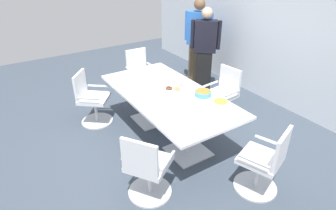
{
  "coord_description": "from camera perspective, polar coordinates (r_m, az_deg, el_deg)",
  "views": [
    {
      "loc": [
        3.2,
        -2.06,
        2.65
      ],
      "look_at": [
        0.0,
        0.0,
        0.55
      ],
      "focal_mm": 30.08,
      "sensor_mm": 36.0,
      "label": 1
    }
  ],
  "objects": [
    {
      "name": "conference_table",
      "position": [
        4.31,
        0.0,
        0.87
      ],
      "size": [
        2.4,
        1.2,
        0.75
      ],
      "color": "silver",
      "rests_on": "ground"
    },
    {
      "name": "plate_stack",
      "position": [
        4.63,
        -7.84,
        4.66
      ],
      "size": [
        0.21,
        0.21,
        0.04
      ],
      "color": "white",
      "rests_on": "conference_table"
    },
    {
      "name": "napkin_pile",
      "position": [
        4.82,
        -1.15,
        6.07
      ],
      "size": [
        0.18,
        0.18,
        0.06
      ],
      "primitive_type": "cube",
      "color": "white",
      "rests_on": "conference_table"
    },
    {
      "name": "office_chair_1",
      "position": [
        3.37,
        -4.27,
        -12.94
      ],
      "size": [
        0.75,
        0.75,
        0.91
      ],
      "rotation": [
        0.0,
        0.0,
        0.6
      ],
      "color": "silver",
      "rests_on": "ground"
    },
    {
      "name": "back_wall",
      "position": [
        5.63,
        21.68,
        14.1
      ],
      "size": [
        8.0,
        0.1,
        2.8
      ],
      "primitive_type": "cube",
      "color": "silver",
      "rests_on": "ground"
    },
    {
      "name": "office_chair_2",
      "position": [
        3.62,
        18.87,
        -11.25
      ],
      "size": [
        0.69,
        0.69,
        0.91
      ],
      "rotation": [
        0.0,
        0.0,
        -4.37
      ],
      "color": "silver",
      "rests_on": "ground"
    },
    {
      "name": "person_standing_1",
      "position": [
        5.96,
        7.49,
        11.35
      ],
      "size": [
        0.45,
        0.52,
        1.69
      ],
      "rotation": [
        0.0,
        0.0,
        -2.27
      ],
      "color": "black",
      "rests_on": "ground"
    },
    {
      "name": "person_standing_0",
      "position": [
        6.23,
        6.07,
        12.89
      ],
      "size": [
        0.56,
        0.42,
        1.81
      ],
      "rotation": [
        0.0,
        0.0,
        -2.57
      ],
      "color": "brown",
      "rests_on": "ground"
    },
    {
      "name": "office_chair_0",
      "position": [
        4.94,
        -15.23,
        0.78
      ],
      "size": [
        0.76,
        0.76,
        0.91
      ],
      "rotation": [
        0.0,
        0.0,
        -0.68
      ],
      "color": "silver",
      "rests_on": "ground"
    },
    {
      "name": "ground_plane",
      "position": [
        4.64,
        0.0,
        -6.01
      ],
      "size": [
        10.0,
        10.0,
        0.01
      ],
      "primitive_type": "cube",
      "color": "#3D4754"
    },
    {
      "name": "donut_platter",
      "position": [
        4.45,
        1.18,
        3.88
      ],
      "size": [
        0.36,
        0.36,
        0.04
      ],
      "color": "white",
      "rests_on": "conference_table"
    },
    {
      "name": "snack_bowl_chips_yellow",
      "position": [
        3.93,
        10.6,
        0.41
      ],
      "size": [
        0.21,
        0.21,
        0.11
      ],
      "color": "beige",
      "rests_on": "conference_table"
    },
    {
      "name": "snack_bowl_pretzels",
      "position": [
        4.21,
        7.14,
        2.54
      ],
      "size": [
        0.25,
        0.25,
        0.1
      ],
      "color": "#4C9EC6",
      "rests_on": "conference_table"
    },
    {
      "name": "office_chair_3",
      "position": [
        5.0,
        10.95,
        1.66
      ],
      "size": [
        0.59,
        0.59,
        0.91
      ],
      "rotation": [
        0.0,
        0.0,
        -3.04
      ],
      "color": "silver",
      "rests_on": "ground"
    },
    {
      "name": "office_chair_4",
      "position": [
        5.83,
        -5.68,
        6.09
      ],
      "size": [
        0.56,
        0.56,
        0.91
      ],
      "rotation": [
        0.0,
        0.0,
        -1.6
      ],
      "color": "silver",
      "rests_on": "ground"
    }
  ]
}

